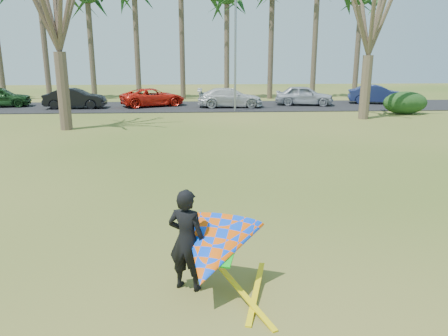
{
  "coord_description": "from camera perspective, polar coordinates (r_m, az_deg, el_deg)",
  "views": [
    {
      "loc": [
        -0.7,
        -9.52,
        4.17
      ],
      "look_at": [
        0.0,
        2.0,
        1.1
      ],
      "focal_mm": 35.0,
      "sensor_mm": 36.0,
      "label": 1
    }
  ],
  "objects": [
    {
      "name": "bare_tree_right",
      "position": [
        29.63,
        18.76,
        18.79
      ],
      "size": [
        6.27,
        6.27,
        9.21
      ],
      "color": "brown",
      "rests_on": "ground"
    },
    {
      "name": "car_4",
      "position": [
        35.88,
        10.42,
        9.32
      ],
      "size": [
        4.84,
        2.77,
        1.55
      ],
      "primitive_type": "imported",
      "rotation": [
        0.0,
        0.0,
        1.35
      ],
      "color": "#A6AAB4",
      "rests_on": "parking_strip"
    },
    {
      "name": "car_1",
      "position": [
        35.11,
        -18.87,
        8.6
      ],
      "size": [
        4.52,
        1.63,
        1.48
      ],
      "primitive_type": "imported",
      "rotation": [
        0.0,
        0.0,
        1.59
      ],
      "color": "black",
      "rests_on": "parking_strip"
    },
    {
      "name": "hedge_near",
      "position": [
        32.99,
        22.58,
        7.87
      ],
      "size": [
        3.13,
        1.42,
        1.56
      ],
      "primitive_type": "ellipsoid",
      "color": "#183A15",
      "rests_on": "ground"
    },
    {
      "name": "car_5",
      "position": [
        38.53,
        19.36,
        9.07
      ],
      "size": [
        4.83,
        2.7,
        1.51
      ],
      "primitive_type": "imported",
      "rotation": [
        0.0,
        0.0,
        1.32
      ],
      "color": "navy",
      "rests_on": "parking_strip"
    },
    {
      "name": "car_2",
      "position": [
        35.08,
        -9.27,
        9.11
      ],
      "size": [
        5.48,
        4.12,
        1.38
      ],
      "primitive_type": "imported",
      "rotation": [
        0.0,
        0.0,
        1.99
      ],
      "color": "red",
      "rests_on": "parking_strip"
    },
    {
      "name": "kite_flyer",
      "position": [
        7.71,
        -2.0,
        -10.53
      ],
      "size": [
        2.13,
        2.39,
        2.05
      ],
      "color": "black",
      "rests_on": "ground"
    },
    {
      "name": "parking_strip",
      "position": [
        34.78,
        -2.31,
        8.04
      ],
      "size": [
        46.0,
        7.0,
        0.06
      ],
      "primitive_type": "cube",
      "color": "black",
      "rests_on": "ground"
    },
    {
      "name": "car_3",
      "position": [
        34.03,
        0.8,
        9.18
      ],
      "size": [
        5.05,
        2.16,
        1.45
      ],
      "primitive_type": "imported",
      "rotation": [
        0.0,
        0.0,
        1.55
      ],
      "color": "silver",
      "rests_on": "parking_strip"
    },
    {
      "name": "ground",
      "position": [
        10.42,
        0.67,
        -8.7
      ],
      "size": [
        100.0,
        100.0,
        0.0
      ],
      "primitive_type": "plane",
      "color": "#275111",
      "rests_on": "ground"
    },
    {
      "name": "streetlight",
      "position": [
        31.65,
        1.79,
        15.42
      ],
      "size": [
        2.28,
        0.18,
        8.0
      ],
      "color": "gray",
      "rests_on": "ground"
    }
  ]
}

